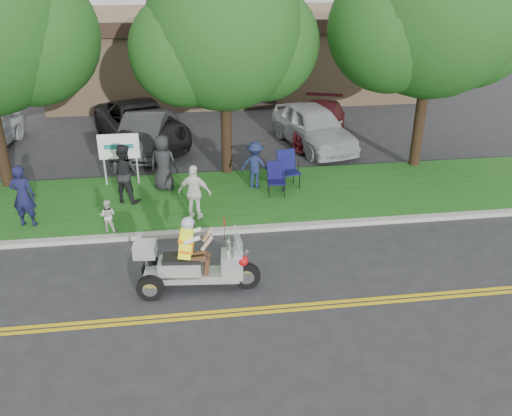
{
  "coord_description": "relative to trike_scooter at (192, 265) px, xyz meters",
  "views": [
    {
      "loc": [
        -0.84,
        -9.74,
        6.92
      ],
      "look_at": [
        0.77,
        2.0,
        1.19
      ],
      "focal_mm": 38.0,
      "sensor_mm": 36.0,
      "label": 1
    }
  ],
  "objects": [
    {
      "name": "tree_mid",
      "position": [
        1.41,
        6.73,
        3.81
      ],
      "size": [
        5.88,
        4.8,
        7.05
      ],
      "color": "#332114",
      "rests_on": "ground"
    },
    {
      "name": "spectator_adult_mid",
      "position": [
        -1.81,
        4.73,
        0.36
      ],
      "size": [
        1.06,
        0.96,
        1.77
      ],
      "primitive_type": "imported",
      "rotation": [
        0.0,
        0.0,
        2.72
      ],
      "color": "black",
      "rests_on": "grass_verge"
    },
    {
      "name": "parked_car_left",
      "position": [
        -1.45,
        9.38,
        0.08
      ],
      "size": [
        2.32,
        4.49,
        1.41
      ],
      "primitive_type": "imported",
      "rotation": [
        0.0,
        0.0,
        -0.2
      ],
      "color": "#2B2B2D",
      "rests_on": "ground"
    },
    {
      "name": "spectator_adult_left",
      "position": [
        -4.34,
        3.52,
        0.34
      ],
      "size": [
        0.68,
        0.5,
        1.73
      ],
      "primitive_type": "imported",
      "rotation": [
        0.0,
        0.0,
        3.0
      ],
      "color": "#15153A",
      "rests_on": "grass_verge"
    },
    {
      "name": "commercial_building",
      "position": [
        2.86,
        18.47,
        1.38
      ],
      "size": [
        18.0,
        8.2,
        4.0
      ],
      "color": "#9E7F5B",
      "rests_on": "ground"
    },
    {
      "name": "parked_car_far_right",
      "position": [
        4.86,
        9.09,
        0.16
      ],
      "size": [
        2.88,
        4.94,
        1.58
      ],
      "primitive_type": "imported",
      "rotation": [
        0.0,
        0.0,
        0.23
      ],
      "color": "#A9ACB0",
      "rests_on": "ground"
    },
    {
      "name": "centerline_far",
      "position": [
        0.86,
        -0.93,
        -0.62
      ],
      "size": [
        60.0,
        0.1,
        0.01
      ],
      "primitive_type": "cube",
      "color": "gold",
      "rests_on": "ground"
    },
    {
      "name": "lawn_chair_b",
      "position": [
        3.12,
        5.24,
        0.12
      ],
      "size": [
        0.72,
        0.73,
        1.14
      ],
      "rotation": [
        0.0,
        0.0,
        0.21
      ],
      "color": "black",
      "rests_on": "grass_verge"
    },
    {
      "name": "centerline_near",
      "position": [
        0.86,
        -1.09,
        -0.62
      ],
      "size": [
        60.0,
        0.1,
        0.01
      ],
      "primitive_type": "cube",
      "color": "gold",
      "rests_on": "ground"
    },
    {
      "name": "business_sign",
      "position": [
        -2.04,
        6.09,
        0.63
      ],
      "size": [
        1.25,
        0.06,
        1.75
      ],
      "color": "silver",
      "rests_on": "ground"
    },
    {
      "name": "grass_verge",
      "position": [
        0.86,
        4.69,
        -0.57
      ],
      "size": [
        60.0,
        4.0,
        0.1
      ],
      "primitive_type": "cube",
      "color": "#185215",
      "rests_on": "ground"
    },
    {
      "name": "child_right",
      "position": [
        -2.13,
        2.89,
        -0.08
      ],
      "size": [
        0.49,
        0.42,
        0.89
      ],
      "primitive_type": "imported",
      "rotation": [
        0.0,
        0.0,
        2.93
      ],
      "color": "silver",
      "rests_on": "grass_verge"
    },
    {
      "name": "spectator_chair_a",
      "position": [
        2.11,
        5.24,
        0.22
      ],
      "size": [
        1.1,
        0.9,
        1.49
      ],
      "primitive_type": "imported",
      "rotation": [
        0.0,
        0.0,
        2.72
      ],
      "color": "#192247",
      "rests_on": "grass_verge"
    },
    {
      "name": "ground",
      "position": [
        0.86,
        -0.51,
        -0.63
      ],
      "size": [
        120.0,
        120.0,
        0.0
      ],
      "primitive_type": "plane",
      "color": "#28282B",
      "rests_on": "ground"
    },
    {
      "name": "spectator_chair_b",
      "position": [
        -0.7,
        5.47,
        0.35
      ],
      "size": [
        0.99,
        0.82,
        1.75
      ],
      "primitive_type": "imported",
      "rotation": [
        0.0,
        0.0,
        2.79
      ],
      "color": "black",
      "rests_on": "grass_verge"
    },
    {
      "name": "curb",
      "position": [
        0.86,
        2.54,
        -0.57
      ],
      "size": [
        60.0,
        0.25,
        0.12
      ],
      "primitive_type": "cube",
      "color": "#A8A89E",
      "rests_on": "ground"
    },
    {
      "name": "tree_right",
      "position": [
        7.92,
        6.53,
        4.4
      ],
      "size": [
        6.86,
        5.6,
        8.07
      ],
      "color": "#332114",
      "rests_on": "ground"
    },
    {
      "name": "parked_car_right",
      "position": [
        5.36,
        9.93,
        0.04
      ],
      "size": [
        3.15,
        4.95,
        1.34
      ],
      "primitive_type": "imported",
      "rotation": [
        0.0,
        0.0,
        -0.3
      ],
      "color": "#471015",
      "rests_on": "ground"
    },
    {
      "name": "trike_scooter",
      "position": [
        0.0,
        0.0,
        0.0
      ],
      "size": [
        2.75,
        0.96,
        1.8
      ],
      "rotation": [
        0.0,
        0.0,
        -0.1
      ],
      "color": "black",
      "rests_on": "ground"
    },
    {
      "name": "lawn_chair_a",
      "position": [
        2.67,
        4.67,
        0.04
      ],
      "size": [
        0.56,
        0.58,
        1.0
      ],
      "rotation": [
        0.0,
        0.0,
        -0.07
      ],
      "color": "black",
      "rests_on": "grass_verge"
    },
    {
      "name": "parked_car_mid",
      "position": [
        -1.64,
        10.3,
        0.15
      ],
      "size": [
        4.32,
        6.16,
        1.56
      ],
      "primitive_type": "imported",
      "rotation": [
        0.0,
        0.0,
        0.34
      ],
      "color": "black",
      "rests_on": "ground"
    },
    {
      "name": "spectator_adult_right",
      "position": [
        0.18,
        3.31,
        0.26
      ],
      "size": [
        0.99,
        0.65,
        1.56
      ],
      "primitive_type": "imported",
      "rotation": [
        0.0,
        0.0,
        2.82
      ],
      "color": "white",
      "rests_on": "grass_verge"
    }
  ]
}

